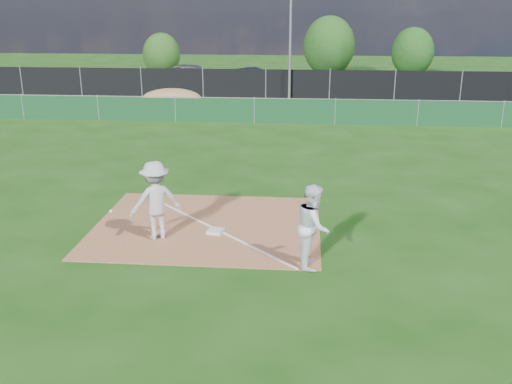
# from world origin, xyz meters

# --- Properties ---
(ground) EXTENTS (90.00, 90.00, 0.00)m
(ground) POSITION_xyz_m (0.00, 10.00, 0.00)
(ground) COLOR #17420E
(ground) RESTS_ON ground
(infield_dirt) EXTENTS (6.00, 5.00, 0.02)m
(infield_dirt) POSITION_xyz_m (0.00, 1.00, 0.01)
(infield_dirt) COLOR #935B3B
(infield_dirt) RESTS_ON ground
(foul_line) EXTENTS (5.01, 5.01, 0.01)m
(foul_line) POSITION_xyz_m (0.00, 1.00, 0.03)
(foul_line) COLOR white
(foul_line) RESTS_ON infield_dirt
(green_fence) EXTENTS (44.00, 0.05, 1.20)m
(green_fence) POSITION_xyz_m (0.00, 15.00, 0.60)
(green_fence) COLOR #0F381C
(green_fence) RESTS_ON ground
(dirt_mound) EXTENTS (3.38, 2.60, 1.17)m
(dirt_mound) POSITION_xyz_m (-5.00, 18.50, 0.58)
(dirt_mound) COLOR olive
(dirt_mound) RESTS_ON ground
(black_fence) EXTENTS (46.00, 0.04, 1.80)m
(black_fence) POSITION_xyz_m (0.00, 23.00, 0.90)
(black_fence) COLOR black
(black_fence) RESTS_ON ground
(parking_lot) EXTENTS (46.00, 9.00, 0.01)m
(parking_lot) POSITION_xyz_m (0.00, 28.00, 0.01)
(parking_lot) COLOR black
(parking_lot) RESTS_ON ground
(light_pole) EXTENTS (0.16, 0.16, 8.00)m
(light_pole) POSITION_xyz_m (1.50, 22.70, 4.00)
(light_pole) COLOR slate
(light_pole) RESTS_ON ground
(first_base) EXTENTS (0.47, 0.47, 0.08)m
(first_base) POSITION_xyz_m (0.30, 0.51, 0.06)
(first_base) COLOR silver
(first_base) RESTS_ON infield_dirt
(play_at_first) EXTENTS (1.90, 1.30, 2.01)m
(play_at_first) POSITION_xyz_m (-1.12, 0.03, 1.02)
(play_at_first) COLOR silver
(play_at_first) RESTS_ON infield_dirt
(runner) EXTENTS (0.74, 0.94, 1.93)m
(runner) POSITION_xyz_m (2.79, -1.18, 0.96)
(runner) COLOR white
(runner) RESTS_ON ground
(car_left) EXTENTS (5.00, 2.85, 1.60)m
(car_left) POSITION_xyz_m (-5.71, 28.24, 0.81)
(car_left) COLOR #999CA0
(car_left) RESTS_ON parking_lot
(car_mid) EXTENTS (4.58, 3.18, 1.43)m
(car_mid) POSITION_xyz_m (-1.19, 27.01, 0.73)
(car_mid) COLOR #111533
(car_mid) RESTS_ON parking_lot
(car_right) EXTENTS (4.49, 2.81, 1.21)m
(car_right) POSITION_xyz_m (3.12, 26.95, 0.62)
(car_right) COLOR black
(car_right) RESTS_ON parking_lot
(tree_left) EXTENTS (2.98, 2.98, 3.53)m
(tree_left) POSITION_xyz_m (-9.06, 32.77, 1.82)
(tree_left) COLOR #382316
(tree_left) RESTS_ON ground
(tree_mid) EXTENTS (4.09, 4.09, 4.85)m
(tree_mid) POSITION_xyz_m (4.28, 33.98, 2.50)
(tree_mid) COLOR #382316
(tree_mid) RESTS_ON ground
(tree_right) EXTENTS (3.35, 3.35, 3.97)m
(tree_right) POSITION_xyz_m (10.94, 34.50, 2.04)
(tree_right) COLOR #382316
(tree_right) RESTS_ON ground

